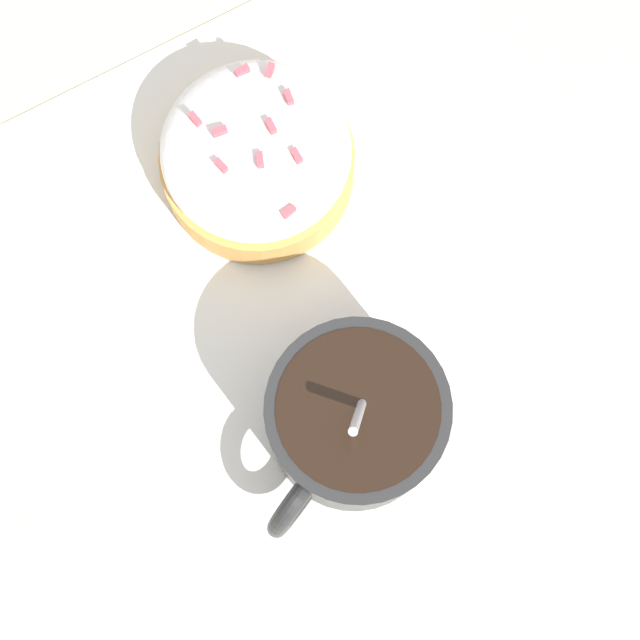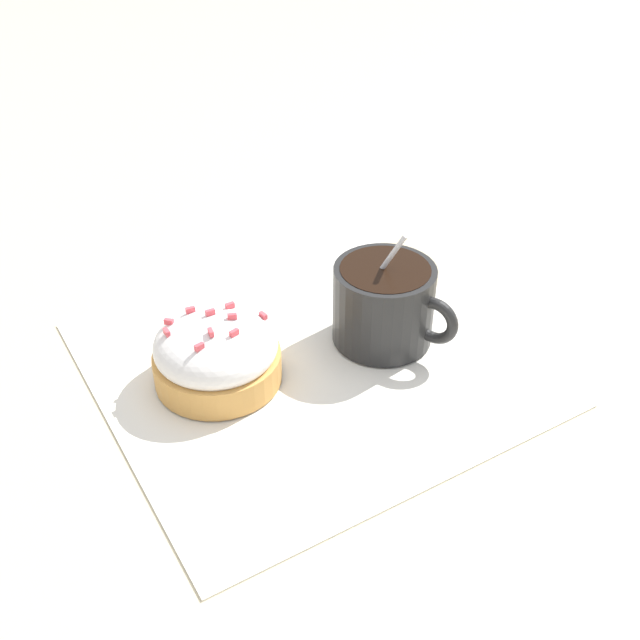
# 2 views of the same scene
# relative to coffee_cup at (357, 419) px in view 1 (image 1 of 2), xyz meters

# --- Properties ---
(ground_plane) EXTENTS (3.00, 3.00, 0.00)m
(ground_plane) POSITION_rel_coffee_cup_xyz_m (-0.07, -0.00, -0.04)
(ground_plane) COLOR #C6B793
(paper_napkin) EXTENTS (0.33, 0.33, 0.00)m
(paper_napkin) POSITION_rel_coffee_cup_xyz_m (-0.07, -0.00, -0.04)
(paper_napkin) COLOR white
(paper_napkin) RESTS_ON ground_plane
(coffee_cup) EXTENTS (0.08, 0.10, 0.10)m
(coffee_cup) POSITION_rel_coffee_cup_xyz_m (0.00, 0.00, 0.00)
(coffee_cup) COLOR black
(coffee_cup) RESTS_ON paper_napkin
(frosted_pastry) EXTENTS (0.10, 0.10, 0.06)m
(frosted_pastry) POSITION_rel_coffee_cup_xyz_m (-0.14, 0.01, -0.01)
(frosted_pastry) COLOR #D19347
(frosted_pastry) RESTS_ON paper_napkin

